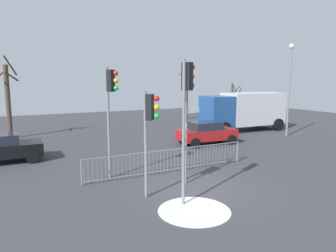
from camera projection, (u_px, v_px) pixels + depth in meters
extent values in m
plane|color=#38383D|center=(196.00, 188.00, 12.02)|extent=(60.00, 60.00, 0.00)
cylinder|color=slate|center=(146.00, 145.00, 10.87)|extent=(0.11, 0.11, 3.81)
cube|color=black|center=(150.00, 107.00, 10.63)|extent=(0.38, 0.39, 0.90)
sphere|color=red|center=(157.00, 99.00, 10.52)|extent=(0.20, 0.20, 0.20)
sphere|color=orange|center=(157.00, 107.00, 10.56)|extent=(0.20, 0.20, 0.20)
sphere|color=green|center=(157.00, 116.00, 10.61)|extent=(0.20, 0.20, 0.20)
cylinder|color=slate|center=(109.00, 124.00, 12.97)|extent=(0.11, 0.11, 4.70)
cube|color=black|center=(111.00, 81.00, 12.64)|extent=(0.39, 0.38, 0.90)
sphere|color=red|center=(116.00, 73.00, 12.50)|extent=(0.20, 0.20, 0.20)
sphere|color=orange|center=(116.00, 81.00, 12.55)|extent=(0.20, 0.20, 0.20)
sphere|color=green|center=(116.00, 88.00, 12.59)|extent=(0.20, 0.20, 0.20)
cylinder|color=slate|center=(184.00, 134.00, 10.12)|extent=(0.11, 0.11, 4.86)
cube|color=black|center=(187.00, 76.00, 9.96)|extent=(0.33, 0.38, 0.90)
sphere|color=red|center=(192.00, 67.00, 10.10)|extent=(0.20, 0.20, 0.20)
sphere|color=orange|center=(192.00, 76.00, 10.15)|extent=(0.20, 0.20, 0.20)
sphere|color=green|center=(192.00, 86.00, 10.19)|extent=(0.20, 0.20, 0.20)
cylinder|color=slate|center=(186.00, 143.00, 12.35)|extent=(0.09, 0.09, 3.33)
cube|color=white|center=(193.00, 110.00, 12.41)|extent=(0.69, 0.20, 0.22)
cube|color=slate|center=(169.00, 150.00, 13.95)|extent=(7.87, 0.13, 0.04)
cube|color=slate|center=(169.00, 170.00, 14.09)|extent=(7.87, 0.13, 0.04)
cylinder|color=slate|center=(84.00, 173.00, 12.31)|extent=(0.02, 0.02, 1.05)
cylinder|color=slate|center=(88.00, 172.00, 12.39)|extent=(0.02, 0.02, 1.05)
cylinder|color=slate|center=(93.00, 171.00, 12.47)|extent=(0.02, 0.02, 1.05)
cylinder|color=slate|center=(97.00, 171.00, 12.55)|extent=(0.02, 0.02, 1.05)
cylinder|color=slate|center=(101.00, 170.00, 12.63)|extent=(0.02, 0.02, 1.05)
cylinder|color=slate|center=(106.00, 170.00, 12.71)|extent=(0.02, 0.02, 1.05)
cylinder|color=slate|center=(110.00, 169.00, 12.79)|extent=(0.02, 0.02, 1.05)
cylinder|color=slate|center=(114.00, 168.00, 12.87)|extent=(0.02, 0.02, 1.05)
cylinder|color=slate|center=(118.00, 168.00, 12.95)|extent=(0.02, 0.02, 1.05)
cylinder|color=slate|center=(122.00, 167.00, 13.03)|extent=(0.02, 0.02, 1.05)
cylinder|color=slate|center=(126.00, 167.00, 13.11)|extent=(0.02, 0.02, 1.05)
cylinder|color=slate|center=(130.00, 166.00, 13.19)|extent=(0.02, 0.02, 1.05)
cylinder|color=slate|center=(134.00, 166.00, 13.27)|extent=(0.02, 0.02, 1.05)
cylinder|color=slate|center=(138.00, 165.00, 13.35)|extent=(0.02, 0.02, 1.05)
cylinder|color=slate|center=(142.00, 165.00, 13.43)|extent=(0.02, 0.02, 1.05)
cylinder|color=slate|center=(146.00, 164.00, 13.51)|extent=(0.02, 0.02, 1.05)
cylinder|color=slate|center=(150.00, 164.00, 13.59)|extent=(0.02, 0.02, 1.05)
cylinder|color=slate|center=(153.00, 163.00, 13.67)|extent=(0.02, 0.02, 1.05)
cylinder|color=slate|center=(157.00, 163.00, 13.75)|extent=(0.02, 0.02, 1.05)
cylinder|color=slate|center=(160.00, 162.00, 13.83)|extent=(0.02, 0.02, 1.05)
cylinder|color=slate|center=(164.00, 162.00, 13.91)|extent=(0.02, 0.02, 1.05)
cylinder|color=slate|center=(168.00, 161.00, 13.99)|extent=(0.02, 0.02, 1.05)
cylinder|color=slate|center=(171.00, 161.00, 14.07)|extent=(0.02, 0.02, 1.05)
cylinder|color=slate|center=(175.00, 160.00, 14.15)|extent=(0.02, 0.02, 1.05)
cylinder|color=slate|center=(178.00, 160.00, 14.23)|extent=(0.02, 0.02, 1.05)
cylinder|color=slate|center=(181.00, 159.00, 14.31)|extent=(0.02, 0.02, 1.05)
cylinder|color=slate|center=(185.00, 159.00, 14.39)|extent=(0.02, 0.02, 1.05)
cylinder|color=slate|center=(188.00, 159.00, 14.47)|extent=(0.02, 0.02, 1.05)
cylinder|color=slate|center=(191.00, 158.00, 14.55)|extent=(0.02, 0.02, 1.05)
cylinder|color=slate|center=(194.00, 158.00, 14.63)|extent=(0.02, 0.02, 1.05)
cylinder|color=slate|center=(198.00, 157.00, 14.71)|extent=(0.02, 0.02, 1.05)
cylinder|color=slate|center=(201.00, 157.00, 14.79)|extent=(0.02, 0.02, 1.05)
cylinder|color=slate|center=(204.00, 156.00, 14.87)|extent=(0.02, 0.02, 1.05)
cylinder|color=slate|center=(207.00, 156.00, 14.95)|extent=(0.02, 0.02, 1.05)
cylinder|color=slate|center=(210.00, 156.00, 15.03)|extent=(0.02, 0.02, 1.05)
cylinder|color=slate|center=(213.00, 155.00, 15.11)|extent=(0.02, 0.02, 1.05)
cylinder|color=slate|center=(216.00, 155.00, 15.19)|extent=(0.02, 0.02, 1.05)
cylinder|color=slate|center=(219.00, 154.00, 15.27)|extent=(0.02, 0.02, 1.05)
cylinder|color=slate|center=(222.00, 154.00, 15.35)|extent=(0.02, 0.02, 1.05)
cylinder|color=slate|center=(225.00, 154.00, 15.43)|extent=(0.02, 0.02, 1.05)
cylinder|color=slate|center=(228.00, 153.00, 15.51)|extent=(0.02, 0.02, 1.05)
cylinder|color=slate|center=(231.00, 153.00, 15.59)|extent=(0.02, 0.02, 1.05)
cylinder|color=slate|center=(233.00, 153.00, 15.67)|extent=(0.02, 0.02, 1.05)
cylinder|color=slate|center=(236.00, 152.00, 15.75)|extent=(0.02, 0.02, 1.05)
cylinder|color=slate|center=(81.00, 173.00, 12.27)|extent=(0.06, 0.06, 1.05)
cylinder|color=slate|center=(238.00, 152.00, 15.79)|extent=(0.06, 0.06, 1.05)
cube|color=maroon|center=(207.00, 134.00, 20.22)|extent=(3.86, 1.84, 0.65)
cube|color=#1E232D|center=(205.00, 126.00, 20.07)|extent=(1.95, 1.57, 0.55)
cylinder|color=black|center=(217.00, 135.00, 21.58)|extent=(0.65, 0.24, 0.64)
cylinder|color=black|center=(231.00, 140.00, 20.05)|extent=(0.65, 0.24, 0.64)
cylinder|color=black|center=(183.00, 138.00, 20.49)|extent=(0.65, 0.24, 0.64)
cylinder|color=black|center=(195.00, 143.00, 18.95)|extent=(0.65, 0.24, 0.64)
cube|color=black|center=(2.00, 150.00, 15.67)|extent=(3.82, 1.75, 0.65)
cylinder|color=black|center=(31.00, 150.00, 17.07)|extent=(0.64, 0.23, 0.64)
cylinder|color=black|center=(33.00, 157.00, 15.58)|extent=(0.64, 0.23, 0.64)
cube|color=silver|center=(253.00, 108.00, 25.72)|extent=(5.09, 2.60, 2.60)
cube|color=navy|center=(217.00, 111.00, 24.30)|extent=(2.09, 2.38, 2.40)
cylinder|color=black|center=(225.00, 129.00, 23.40)|extent=(1.01, 0.34, 1.00)
cylinder|color=black|center=(208.00, 124.00, 25.57)|extent=(1.01, 0.34, 1.00)
cylinder|color=black|center=(278.00, 125.00, 25.51)|extent=(1.01, 0.34, 1.00)
cylinder|color=black|center=(259.00, 121.00, 27.68)|extent=(1.01, 0.34, 1.00)
cylinder|color=slate|center=(289.00, 93.00, 22.60)|extent=(0.14, 0.14, 6.45)
sphere|color=#F2EACC|center=(292.00, 46.00, 22.10)|extent=(0.36, 0.36, 0.36)
cylinder|color=#473828|center=(232.00, 102.00, 31.92)|extent=(0.21, 0.21, 3.72)
cylinder|color=#473828|center=(240.00, 92.00, 31.72)|extent=(0.83, 1.39, 0.87)
cylinder|color=#473828|center=(234.00, 92.00, 32.28)|extent=(0.72, 1.19, 1.37)
cylinder|color=#473828|center=(233.00, 95.00, 31.32)|extent=(0.97, 0.50, 0.94)
cylinder|color=#473828|center=(234.00, 87.00, 31.48)|extent=(0.57, 0.15, 0.94)
cylinder|color=#473828|center=(8.00, 102.00, 21.79)|extent=(0.33, 0.33, 5.22)
cylinder|color=#473828|center=(10.00, 65.00, 21.23)|extent=(0.85, 0.77, 1.35)
cylinder|color=#473828|center=(11.00, 76.00, 21.31)|extent=(0.91, 0.79, 0.71)
cylinder|color=#473828|center=(187.00, 97.00, 32.79)|extent=(0.29, 0.29, 4.78)
cylinder|color=#473828|center=(187.00, 74.00, 31.97)|extent=(0.98, 0.47, 1.04)
cylinder|color=#473828|center=(185.00, 78.00, 31.94)|extent=(0.89, 1.01, 0.88)
cylinder|color=#473828|center=(189.00, 76.00, 32.67)|extent=(0.23, 0.81, 1.23)
cylinder|color=#473828|center=(188.00, 73.00, 31.95)|extent=(1.04, 0.34, 1.30)
cylinder|color=silver|center=(194.00, 211.00, 9.95)|extent=(2.36, 2.36, 0.01)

